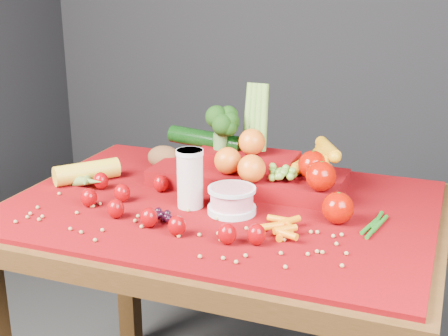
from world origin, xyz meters
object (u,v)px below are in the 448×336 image
(milk_glass, at_px, (190,176))
(produce_mound, at_px, (256,165))
(yogurt_bowl, at_px, (232,199))
(table, at_px, (221,241))

(milk_glass, distance_m, produce_mound, 0.23)
(yogurt_bowl, xyz_separation_m, produce_mound, (-0.01, 0.20, 0.02))
(milk_glass, xyz_separation_m, produce_mound, (0.11, 0.20, -0.02))
(table, xyz_separation_m, yogurt_bowl, (0.05, -0.05, 0.14))
(yogurt_bowl, bearing_deg, produce_mound, 91.44)
(table, height_order, milk_glass, milk_glass)
(table, relative_size, yogurt_bowl, 9.21)
(table, relative_size, produce_mound, 1.82)
(milk_glass, xyz_separation_m, yogurt_bowl, (0.11, -0.00, -0.04))
(yogurt_bowl, distance_m, produce_mound, 0.21)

